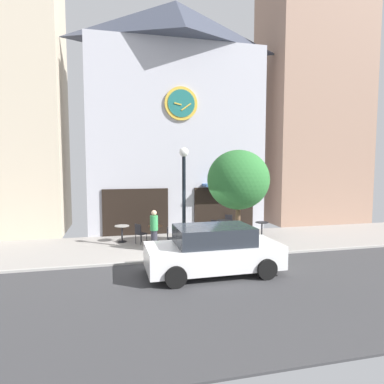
% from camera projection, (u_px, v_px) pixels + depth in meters
% --- Properties ---
extents(ground_plane, '(27.71, 11.41, 0.13)m').
position_uv_depth(ground_plane, '(193.00, 268.00, 11.12)').
color(ground_plane, gray).
extents(clock_building, '(9.20, 3.90, 12.03)m').
position_uv_depth(clock_building, '(176.00, 114.00, 17.50)').
color(clock_building, '#B2B2BC').
rests_on(clock_building, ground_plane).
extents(neighbor_building_left, '(5.88, 3.78, 13.88)m').
position_uv_depth(neighbor_building_left, '(0.00, 94.00, 16.04)').
color(neighbor_building_left, beige).
rests_on(neighbor_building_left, ground_plane).
extents(neighbor_building_right, '(5.97, 4.09, 14.53)m').
position_uv_depth(neighbor_building_right, '(311.00, 103.00, 20.12)').
color(neighbor_building_right, '#9E7A66').
rests_on(neighbor_building_right, ground_plane).
extents(street_lamp, '(0.36, 0.36, 4.16)m').
position_uv_depth(street_lamp, '(184.00, 200.00, 12.80)').
color(street_lamp, black).
rests_on(street_lamp, ground_plane).
extents(street_tree, '(2.50, 2.25, 4.08)m').
position_uv_depth(street_tree, '(238.00, 180.00, 12.98)').
color(street_tree, brown).
rests_on(street_tree, ground_plane).
extents(cafe_table_rightmost, '(0.65, 0.65, 0.75)m').
position_uv_depth(cafe_table_rightmost, '(122.00, 231.00, 14.71)').
color(cafe_table_rightmost, black).
rests_on(cafe_table_rightmost, ground_plane).
extents(cafe_table_near_curb, '(0.65, 0.65, 0.73)m').
position_uv_depth(cafe_table_near_curb, '(155.00, 231.00, 14.79)').
color(cafe_table_near_curb, black).
rests_on(cafe_table_near_curb, ground_plane).
extents(cafe_table_center_right, '(0.74, 0.74, 0.77)m').
position_uv_depth(cafe_table_center_right, '(190.00, 234.00, 13.73)').
color(cafe_table_center_right, black).
rests_on(cafe_table_center_right, ground_plane).
extents(cafe_table_center_left, '(0.70, 0.70, 0.76)m').
position_uv_depth(cafe_table_center_left, '(224.00, 225.00, 16.02)').
color(cafe_table_center_left, black).
rests_on(cafe_table_center_left, ground_plane).
extents(cafe_table_center, '(0.62, 0.62, 0.72)m').
position_uv_depth(cafe_table_center, '(262.00, 227.00, 15.76)').
color(cafe_table_center, black).
rests_on(cafe_table_center, ground_plane).
extents(cafe_chair_mid_row, '(0.56, 0.56, 0.90)m').
position_uv_depth(cafe_chair_mid_row, '(216.00, 228.00, 15.35)').
color(cafe_chair_mid_row, black).
rests_on(cafe_chair_mid_row, ground_plane).
extents(cafe_chair_left_end, '(0.56, 0.56, 0.90)m').
position_uv_depth(cafe_chair_left_end, '(140.00, 232.00, 14.32)').
color(cafe_chair_left_end, black).
rests_on(cafe_chair_left_end, ground_plane).
extents(cafe_chair_right_end, '(0.46, 0.46, 0.90)m').
position_uv_depth(cafe_chair_right_end, '(182.00, 231.00, 14.50)').
color(cafe_chair_right_end, black).
rests_on(cafe_chair_right_end, ground_plane).
extents(cafe_chair_near_tree, '(0.53, 0.53, 0.90)m').
position_uv_depth(cafe_chair_near_tree, '(229.00, 222.00, 16.80)').
color(cafe_chair_near_tree, black).
rests_on(cafe_chair_near_tree, ground_plane).
extents(cafe_chair_corner, '(0.44, 0.44, 0.90)m').
position_uv_depth(cafe_chair_corner, '(170.00, 237.00, 13.44)').
color(cafe_chair_corner, black).
rests_on(cafe_chair_corner, ground_plane).
extents(pedestrian_green, '(0.41, 0.41, 1.67)m').
position_uv_depth(pedestrian_green, '(154.00, 230.00, 13.16)').
color(pedestrian_green, '#2D2D38').
rests_on(pedestrian_green, ground_plane).
extents(parked_car_white, '(4.33, 2.08, 1.55)m').
position_uv_depth(parked_car_white, '(213.00, 250.00, 10.46)').
color(parked_car_white, white).
rests_on(parked_car_white, ground_plane).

